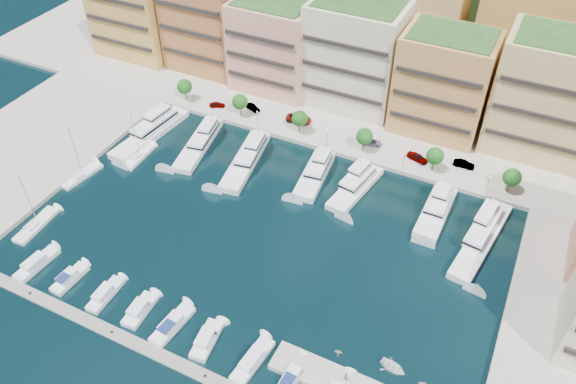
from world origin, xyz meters
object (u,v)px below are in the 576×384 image
object	(u,v)px
tree_1	(240,102)
tree_3	(364,136)
cruiser_0	(37,264)
sailboat_1	(81,176)
tender_1	(338,352)
yacht_0	(152,130)
yacht_4	(357,185)
cruiser_7	(291,378)
car_3	(371,142)
yacht_6	(483,235)
yacht_2	(247,157)
tree_5	(512,177)
tree_2	(300,118)
tender_2	(393,367)
yacht_1	(200,142)
person_0	(346,377)
sailboat_2	(138,157)
lamppost_3	(404,158)
tree_0	(184,87)
lamppost_2	(327,136)
car_1	(253,108)
tree_4	(435,156)
lamppost_0	(193,98)
sailboat_0	(36,226)
cruiser_1	(69,279)
cruiser_6	(252,361)
cruiser_2	(105,295)
lamppost_1	(257,116)
car_2	(299,119)
lamppost_4	(489,182)
car_5	(464,164)
yacht_3	(316,172)
yacht_5	(437,208)
car_4	(417,157)
cruiser_4	(172,325)
cruiser_3	(140,310)
car_0	(217,105)

from	to	relation	value
tree_1	tree_3	bearing A→B (deg)	0.00
cruiser_0	sailboat_1	distance (m)	25.37
cruiser_0	tender_1	bearing A→B (deg)	7.60
yacht_0	yacht_4	xyz separation A→B (m)	(50.62, 2.78, -0.12)
cruiser_7	sailboat_1	xyz separation A→B (m)	(-62.04, 23.26, -0.26)
car_3	yacht_6	bearing A→B (deg)	-135.53
yacht_2	car_3	world-z (taller)	yacht_2
tree_5	cruiser_0	distance (m)	94.00
tree_2	tender_2	size ratio (longest dim) A/B	1.34
tree_2	cruiser_0	distance (m)	63.70
tree_3	yacht_1	world-z (taller)	tree_3
person_0	tender_2	bearing A→B (deg)	-76.65
sailboat_2	lamppost_3	bearing A→B (deg)	21.63
tree_0	tree_2	size ratio (longest dim) A/B	1.00
lamppost_2	tender_1	distance (m)	53.46
tender_2	car_1	world-z (taller)	car_1
lamppost_2	tree_4	bearing A→B (deg)	5.47
tree_4	car_3	distance (m)	15.59
lamppost_0	sailboat_0	distance (m)	48.70
sailboat_0	cruiser_1	bearing A→B (deg)	-25.92
cruiser_6	person_0	size ratio (longest dim) A/B	5.63
tree_0	cruiser_2	xyz separation A→B (m)	(22.12, -58.09, -4.20)
lamppost_2	sailboat_0	bearing A→B (deg)	-130.63
cruiser_0	cruiser_1	distance (m)	7.85
yacht_4	cruiser_2	size ratio (longest dim) A/B	2.18
lamppost_0	lamppost_1	size ratio (longest dim) A/B	1.00
tender_2	yacht_4	bearing A→B (deg)	41.91
tree_5	car_2	size ratio (longest dim) A/B	0.91
cruiser_7	car_1	distance (m)	73.51
lamppost_4	tender_1	xyz separation A→B (m)	(-13.25, -48.26, -3.46)
car_2	cruiser_0	bearing A→B (deg)	152.55
tree_3	lamppost_3	bearing A→B (deg)	-12.95
car_2	car_5	bearing A→B (deg)	-95.83
yacht_3	person_0	bearing A→B (deg)	-60.66
lamppost_0	tender_2	world-z (taller)	lamppost_0
yacht_5	car_5	distance (m)	15.95
yacht_1	tender_1	size ratio (longest dim) A/B	14.85
lamppost_4	car_4	size ratio (longest dim) A/B	0.88
tree_4	cruiser_4	distance (m)	64.56
lamppost_0	yacht_4	xyz separation A→B (m)	(47.12, -9.98, -2.73)
yacht_2	cruiser_3	bearing A→B (deg)	-85.14
tree_4	lamppost_2	xyz separation A→B (m)	(-24.00, -2.30, -0.92)
lamppost_3	cruiser_6	xyz separation A→B (m)	(-6.67, -55.80, -3.28)
lamppost_0	car_5	distance (m)	66.18
person_0	sailboat_2	bearing A→B (deg)	33.64
sailboat_0	car_0	world-z (taller)	sailboat_0
lamppost_4	yacht_1	size ratio (longest dim) A/B	0.20
lamppost_4	yacht_0	distance (m)	76.61
tree_5	tender_2	bearing A→B (deg)	-99.81
tree_1	yacht_1	bearing A→B (deg)	-101.67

